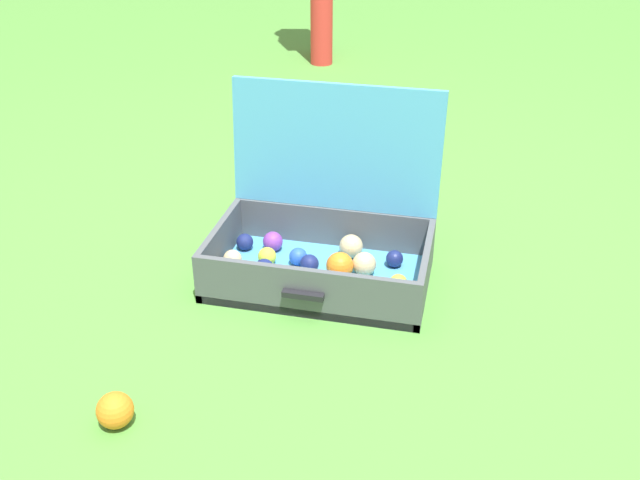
# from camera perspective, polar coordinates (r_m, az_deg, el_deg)

# --- Properties ---
(ground_plane) EXTENTS (16.00, 16.00, 0.00)m
(ground_plane) POSITION_cam_1_polar(r_m,az_deg,el_deg) (2.03, 2.69, -3.71)
(ground_plane) COLOR #4C8C38
(open_suitcase) EXTENTS (0.61, 0.43, 0.51)m
(open_suitcase) POSITION_cam_1_polar(r_m,az_deg,el_deg) (2.04, 0.30, 0.16)
(open_suitcase) COLOR #4799C6
(open_suitcase) RESTS_ON ground
(stray_ball_on_grass) EXTENTS (0.08, 0.08, 0.08)m
(stray_ball_on_grass) POSITION_cam_1_polar(r_m,az_deg,el_deg) (1.64, -15.98, -12.88)
(stray_ball_on_grass) COLOR orange
(stray_ball_on_grass) RESTS_ON ground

